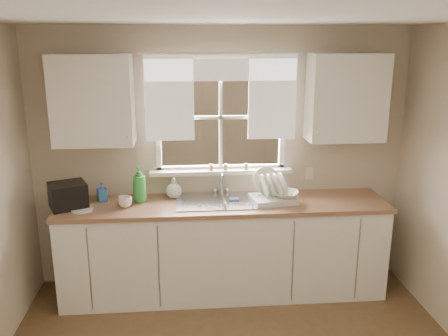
{
  "coord_description": "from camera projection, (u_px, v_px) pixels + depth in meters",
  "views": [
    {
      "loc": [
        -0.35,
        -2.45,
        2.38
      ],
      "look_at": [
        0.0,
        1.65,
        1.25
      ],
      "focal_mm": 38.0,
      "sensor_mm": 36.0,
      "label": 1
    }
  ],
  "objects": [
    {
      "name": "countertop",
      "position": [
        224.0,
        205.0,
        4.39
      ],
      "size": [
        3.04,
        0.65,
        0.04
      ],
      "primitive_type": "cube",
      "color": "#8D6346",
      "rests_on": "base_cabinets"
    },
    {
      "name": "saucer",
      "position": [
        82.0,
        210.0,
        4.18
      ],
      "size": [
        0.19,
        0.19,
        0.01
      ],
      "primitive_type": "cylinder",
      "color": "silver",
      "rests_on": "countertop"
    },
    {
      "name": "soap_bottle_b",
      "position": [
        102.0,
        192.0,
        4.4
      ],
      "size": [
        0.11,
        0.11,
        0.18
      ],
      "primitive_type": "imported",
      "rotation": [
        0.0,
        0.0,
        0.4
      ],
      "color": "#3068B7",
      "rests_on": "countertop"
    },
    {
      "name": "ceiling",
      "position": [
        252.0,
        13.0,
        2.35
      ],
      "size": [
        3.6,
        4.0,
        0.02
      ],
      "primitive_type": "cube",
      "color": "silver",
      "rests_on": "room_walls"
    },
    {
      "name": "upper_cabinet_left",
      "position": [
        93.0,
        100.0,
        4.18
      ],
      "size": [
        0.7,
        0.33,
        0.8
      ],
      "primitive_type": "cube",
      "color": "white",
      "rests_on": "room_walls"
    },
    {
      "name": "window",
      "position": [
        221.0,
        135.0,
        4.54
      ],
      "size": [
        1.38,
        0.16,
        1.06
      ],
      "color": "white",
      "rests_on": "room_walls"
    },
    {
      "name": "black_appliance",
      "position": [
        68.0,
        195.0,
        4.23
      ],
      "size": [
        0.39,
        0.37,
        0.23
      ],
      "primitive_type": "cube",
      "rotation": [
        0.0,
        0.0,
        0.41
      ],
      "color": "black",
      "rests_on": "countertop"
    },
    {
      "name": "bowl",
      "position": [
        286.0,
        194.0,
        4.36
      ],
      "size": [
        0.29,
        0.29,
        0.06
      ],
      "primitive_type": "imported",
      "rotation": [
        0.0,
        0.0,
        -0.36
      ],
      "color": "white",
      "rests_on": "dish_rack"
    },
    {
      "name": "sink",
      "position": [
        223.0,
        209.0,
        4.44
      ],
      "size": [
        0.88,
        0.52,
        0.4
      ],
      "color": "#B7B7BC",
      "rests_on": "countertop"
    },
    {
      "name": "base_cabinets",
      "position": [
        224.0,
        250.0,
        4.51
      ],
      "size": [
        3.0,
        0.62,
        0.87
      ],
      "primitive_type": "cube",
      "color": "white",
      "rests_on": "ground"
    },
    {
      "name": "upper_cabinet_right",
      "position": [
        346.0,
        98.0,
        4.37
      ],
      "size": [
        0.7,
        0.33,
        0.8
      ],
      "primitive_type": "cube",
      "color": "white",
      "rests_on": "room_walls"
    },
    {
      "name": "cup",
      "position": [
        125.0,
        202.0,
        4.26
      ],
      "size": [
        0.14,
        0.14,
        0.1
      ],
      "primitive_type": "imported",
      "rotation": [
        0.0,
        0.0,
        -0.15
      ],
      "color": "white",
      "rests_on": "countertop"
    },
    {
      "name": "wall_outlet",
      "position": [
        309.0,
        174.0,
        4.71
      ],
      "size": [
        0.08,
        0.01,
        0.12
      ],
      "primitive_type": "cube",
      "color": "beige",
      "rests_on": "room_walls"
    },
    {
      "name": "soap_bottle_a",
      "position": [
        139.0,
        184.0,
        4.37
      ],
      "size": [
        0.15,
        0.15,
        0.34
      ],
      "primitive_type": "imported",
      "rotation": [
        0.0,
        0.0,
        0.14
      ],
      "color": "green",
      "rests_on": "countertop"
    },
    {
      "name": "curtains",
      "position": [
        221.0,
        88.0,
        4.37
      ],
      "size": [
        1.5,
        0.03,
        0.81
      ],
      "color": "white",
      "rests_on": "room_walls"
    },
    {
      "name": "room_walls",
      "position": [
        250.0,
        252.0,
        2.62
      ],
      "size": [
        3.62,
        4.02,
        2.5
      ],
      "color": "beige",
      "rests_on": "ground"
    },
    {
      "name": "sill_jars",
      "position": [
        228.0,
        167.0,
        4.57
      ],
      "size": [
        0.38,
        0.04,
        0.06
      ],
      "color": "brown",
      "rests_on": "window"
    },
    {
      "name": "soap_bottle_c",
      "position": [
        174.0,
        188.0,
        4.5
      ],
      "size": [
        0.19,
        0.19,
        0.19
      ],
      "primitive_type": "imported",
      "rotation": [
        0.0,
        0.0,
        0.32
      ],
      "color": "beige",
      "rests_on": "countertop"
    },
    {
      "name": "dish_rack",
      "position": [
        273.0,
        194.0,
        4.4
      ],
      "size": [
        0.45,
        0.36,
        0.3
      ],
      "color": "silver",
      "rests_on": "countertop"
    }
  ]
}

